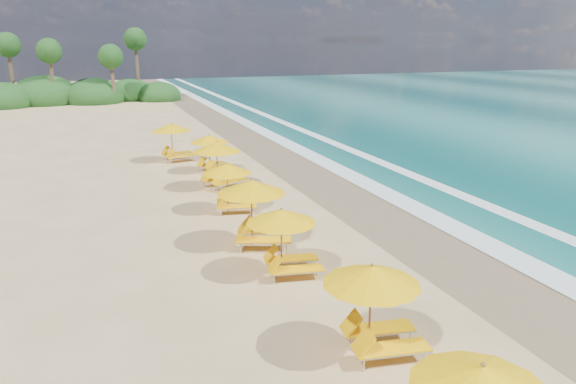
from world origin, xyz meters
TOP-DOWN VIEW (x-y plane):
  - ground at (0.00, 0.00)m, footprint 160.00×160.00m
  - wet_sand at (4.00, 0.00)m, footprint 4.00×160.00m
  - surf_foam at (6.70, 0.00)m, footprint 4.00×160.00m
  - station_1 at (-1.24, -8.83)m, footprint 2.55×2.42m
  - station_2 at (-1.66, -4.33)m, footprint 2.50×2.39m
  - station_3 at (-1.77, -1.82)m, footprint 3.00×2.95m
  - station_4 at (-1.64, 2.10)m, footprint 2.47×2.38m
  - station_5 at (-1.23, 5.70)m, footprint 2.95×2.92m
  - station_6 at (-0.87, 8.98)m, footprint 2.56×2.51m
  - station_7 at (-2.28, 12.26)m, footprint 2.65×2.52m
  - treeline at (-9.94, 45.51)m, footprint 25.80×8.80m

SIDE VIEW (x-z plane):
  - ground at x=0.00m, z-range 0.00..0.00m
  - wet_sand at x=4.00m, z-range 0.00..0.01m
  - surf_foam at x=6.70m, z-range 0.02..0.03m
  - treeline at x=-9.94m, z-range -3.87..5.86m
  - station_6 at x=-0.87m, z-range 0.12..2.12m
  - station_4 at x=-1.64m, z-range 0.12..2.15m
  - station_2 at x=-1.66m, z-range 0.13..2.21m
  - station_1 at x=-1.24m, z-range 0.13..2.28m
  - station_7 at x=-2.28m, z-range 0.13..2.36m
  - station_5 at x=-1.23m, z-range 0.14..2.39m
  - station_3 at x=-1.77m, z-range 0.14..2.48m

